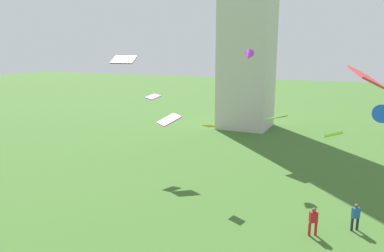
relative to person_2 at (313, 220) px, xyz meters
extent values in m
cylinder|color=red|center=(0.15, 0.09, -0.52)|extent=(0.14, 0.14, 0.77)
cylinder|color=red|center=(-0.15, -0.09, -0.52)|extent=(0.14, 0.14, 0.77)
cube|color=red|center=(0.00, 0.00, 0.17)|extent=(0.48, 0.42, 0.61)
sphere|color=brown|center=(0.00, 0.00, 0.58)|extent=(0.22, 0.22, 0.22)
cylinder|color=#1E2333|center=(1.92, 1.47, -0.53)|extent=(0.14, 0.14, 0.75)
cylinder|color=#1E2333|center=(2.20, 1.68, -0.53)|extent=(0.14, 0.14, 0.75)
cube|color=#235693|center=(2.06, 1.58, 0.14)|extent=(0.47, 0.44, 0.60)
sphere|color=brown|center=(2.06, 1.58, 0.55)|extent=(0.22, 0.22, 0.22)
cube|color=#9733E2|center=(-14.03, 7.03, 5.08)|extent=(1.03, 1.30, 0.38)
cone|color=blue|center=(2.60, 0.53, 5.80)|extent=(1.17, 1.63, 1.27)
cube|color=gold|center=(-7.43, 3.40, 3.85)|extent=(1.08, 0.90, 0.40)
cube|color=#DE34B3|center=(-11.77, 5.62, 3.55)|extent=(1.84, 1.94, 0.79)
cube|color=#79EB12|center=(0.19, 9.08, 2.80)|extent=(1.33, 1.01, 0.54)
cube|color=#63BE2C|center=(-4.73, 11.93, 3.19)|extent=(2.02, 1.85, 0.54)
cube|color=red|center=(1.82, -3.74, 7.98)|extent=(1.39, 1.74, 0.83)
cone|color=#B934DB|center=(-6.87, 10.39, 8.45)|extent=(0.88, 1.34, 1.14)
cube|color=red|center=(-8.38, -5.00, 8.53)|extent=(1.18, 0.89, 0.36)
camera|label=1|loc=(1.69, -19.31, 9.04)|focal=34.28mm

